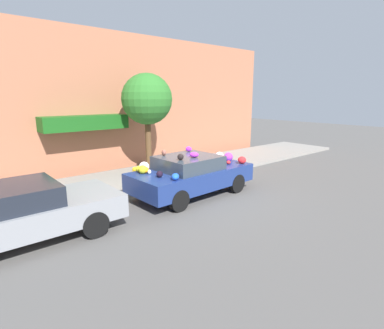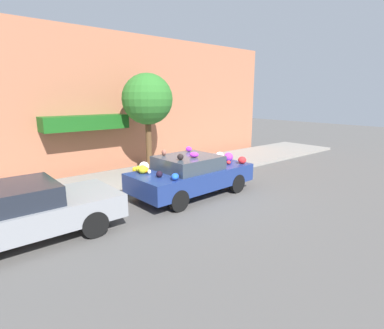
% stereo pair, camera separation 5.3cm
% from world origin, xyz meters
% --- Properties ---
extents(ground_plane, '(60.00, 60.00, 0.00)m').
position_xyz_m(ground_plane, '(0.00, 0.00, 0.00)').
color(ground_plane, '#565451').
extents(sidewalk_curb, '(24.00, 3.20, 0.12)m').
position_xyz_m(sidewalk_curb, '(0.00, 2.70, 0.06)').
color(sidewalk_curb, gray).
rests_on(sidewalk_curb, ground).
extents(building_facade, '(18.00, 1.20, 5.84)m').
position_xyz_m(building_facade, '(-0.08, 4.92, 2.88)').
color(building_facade, '#B26B4C').
rests_on(building_facade, ground).
extents(street_tree, '(2.04, 2.04, 3.97)m').
position_xyz_m(street_tree, '(0.42, 3.22, 3.04)').
color(street_tree, brown).
rests_on(street_tree, sidewalk_curb).
extents(fire_hydrant, '(0.20, 0.20, 0.70)m').
position_xyz_m(fire_hydrant, '(-1.19, 1.53, 0.47)').
color(fire_hydrant, gold).
rests_on(fire_hydrant, sidewalk_curb).
extents(art_car, '(4.17, 2.03, 1.51)m').
position_xyz_m(art_car, '(0.00, -0.08, 0.72)').
color(art_car, navy).
rests_on(art_car, ground).
extents(parked_car_plain, '(4.39, 1.91, 1.32)m').
position_xyz_m(parked_car_plain, '(-5.09, -0.20, 0.70)').
color(parked_car_plain, gray).
rests_on(parked_car_plain, ground).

